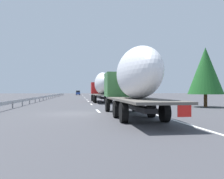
% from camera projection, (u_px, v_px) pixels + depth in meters
% --- Properties ---
extents(ground_plane, '(260.00, 260.00, 0.00)m').
position_uv_depth(ground_plane, '(77.00, 98.00, 57.45)').
color(ground_plane, '#424247').
extents(lane_stripe_0, '(3.20, 0.20, 0.01)m').
position_uv_depth(lane_stripe_0, '(98.00, 111.00, 20.06)').
color(lane_stripe_0, white).
rests_on(lane_stripe_0, ground_plane).
extents(lane_stripe_1, '(3.20, 0.20, 0.01)m').
position_uv_depth(lane_stripe_1, '(91.00, 104.00, 30.36)').
color(lane_stripe_1, white).
rests_on(lane_stripe_1, ground_plane).
extents(lane_stripe_2, '(3.20, 0.20, 0.01)m').
position_uv_depth(lane_stripe_2, '(88.00, 101.00, 38.79)').
color(lane_stripe_2, white).
rests_on(lane_stripe_2, ground_plane).
extents(lane_stripe_3, '(3.20, 0.20, 0.01)m').
position_uv_depth(lane_stripe_3, '(87.00, 100.00, 45.57)').
color(lane_stripe_3, white).
rests_on(lane_stripe_3, ground_plane).
extents(lane_stripe_4, '(3.20, 0.20, 0.01)m').
position_uv_depth(lane_stripe_4, '(85.00, 98.00, 57.91)').
color(lane_stripe_4, white).
rests_on(lane_stripe_4, ground_plane).
extents(lane_stripe_5, '(3.20, 0.20, 0.01)m').
position_uv_depth(lane_stripe_5, '(84.00, 97.00, 64.18)').
color(lane_stripe_5, white).
rests_on(lane_stripe_5, ground_plane).
extents(lane_stripe_6, '(3.20, 0.20, 0.01)m').
position_uv_depth(lane_stripe_6, '(83.00, 96.00, 84.15)').
color(lane_stripe_6, white).
rests_on(lane_stripe_6, ground_plane).
extents(lane_stripe_7, '(3.20, 0.20, 0.01)m').
position_uv_depth(lane_stripe_7, '(82.00, 95.00, 95.10)').
color(lane_stripe_7, white).
rests_on(lane_stripe_7, ground_plane).
extents(lane_stripe_8, '(3.20, 0.20, 0.01)m').
position_uv_depth(lane_stripe_8, '(82.00, 95.00, 94.59)').
color(lane_stripe_8, white).
rests_on(lane_stripe_8, ground_plane).
extents(lane_stripe_9, '(3.20, 0.20, 0.01)m').
position_uv_depth(lane_stripe_9, '(82.00, 95.00, 96.98)').
color(lane_stripe_9, white).
rests_on(lane_stripe_9, ground_plane).
extents(edge_line_right, '(110.00, 0.20, 0.01)m').
position_uv_depth(edge_line_right, '(99.00, 97.00, 63.16)').
color(edge_line_right, white).
rests_on(edge_line_right, ground_plane).
extents(truck_lead, '(13.86, 2.55, 4.27)m').
position_uv_depth(truck_lead, '(102.00, 86.00, 35.84)').
color(truck_lead, '#B21919').
rests_on(truck_lead, ground_plane).
extents(truck_trailing, '(12.71, 2.55, 4.17)m').
position_uv_depth(truck_trailing, '(133.00, 79.00, 15.32)').
color(truck_trailing, '#387038').
rests_on(truck_trailing, ground_plane).
extents(car_blue_sedan, '(4.35, 1.79, 1.90)m').
position_uv_depth(car_blue_sedan, '(78.00, 93.00, 101.62)').
color(car_blue_sedan, '#28479E').
rests_on(car_blue_sedan, ground_plane).
extents(car_yellow_coupe, '(4.74, 1.79, 1.81)m').
position_uv_depth(car_yellow_coupe, '(78.00, 93.00, 109.77)').
color(car_yellow_coupe, gold).
rests_on(car_yellow_coupe, ground_plane).
extents(road_sign, '(0.10, 0.90, 3.24)m').
position_uv_depth(road_sign, '(105.00, 89.00, 60.69)').
color(road_sign, gray).
rests_on(road_sign, ground_plane).
extents(tree_0, '(2.56, 2.56, 5.19)m').
position_uv_depth(tree_0, '(123.00, 84.00, 55.92)').
color(tree_0, '#472D19').
rests_on(tree_0, ground_plane).
extents(tree_1, '(2.69, 2.69, 6.76)m').
position_uv_depth(tree_1, '(117.00, 81.00, 68.05)').
color(tree_1, '#472D19').
rests_on(tree_1, ground_plane).
extents(tree_2, '(3.58, 3.58, 6.15)m').
position_uv_depth(tree_2, '(205.00, 71.00, 25.05)').
color(tree_2, '#472D19').
rests_on(tree_2, ground_plane).
extents(tree_3, '(3.06, 3.06, 6.26)m').
position_uv_depth(tree_3, '(120.00, 82.00, 58.54)').
color(tree_3, '#472D19').
rests_on(tree_3, ground_plane).
extents(guardrail_median, '(94.00, 0.10, 0.76)m').
position_uv_depth(guardrail_median, '(53.00, 95.00, 59.60)').
color(guardrail_median, '#9EA0A5').
rests_on(guardrail_median, ground_plane).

